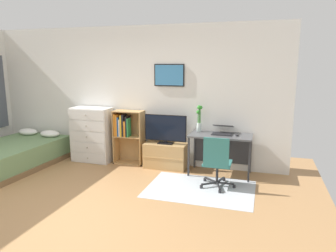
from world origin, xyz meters
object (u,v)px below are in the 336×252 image
at_px(bed, 14,154).
at_px(tv_stand, 166,155).
at_px(laptop, 223,130).
at_px(bamboo_vase, 199,117).
at_px(office_chair, 217,161).
at_px(television, 165,129).
at_px(desk, 221,141).
at_px(bookshelf, 126,132).
at_px(dresser, 92,135).
at_px(computer_mouse, 237,135).

height_order(bed, tv_stand, bed).
distance_m(laptop, bamboo_vase, 0.50).
bearing_deg(office_chair, television, 145.61).
bearing_deg(tv_stand, bed, -164.68).
relative_size(television, desk, 0.74).
relative_size(bed, television, 2.47).
bearing_deg(bookshelf, bed, -157.57).
xyz_separation_m(television, laptop, (1.07, 0.04, 0.04)).
relative_size(dresser, tv_stand, 1.37).
bearing_deg(television, computer_mouse, -3.22).
distance_m(bed, tv_stand, 2.97).
relative_size(television, bamboo_vase, 1.66).
relative_size(bed, bookshelf, 1.89).
bearing_deg(bed, laptop, 13.56).
height_order(desk, bamboo_vase, bamboo_vase).
bearing_deg(dresser, tv_stand, 0.55).
bearing_deg(dresser, laptop, 0.70).
distance_m(bed, bookshelf, 2.23).
height_order(dresser, office_chair, dresser).
bearing_deg(desk, laptop, 48.41).
height_order(dresser, computer_mouse, dresser).
bearing_deg(desk, computer_mouse, -17.79).
relative_size(office_chair, computer_mouse, 8.27).
distance_m(desk, bamboo_vase, 0.60).
distance_m(dresser, desk, 2.62).
height_order(tv_stand, computer_mouse, computer_mouse).
distance_m(tv_stand, bamboo_vase, 1.00).
height_order(tv_stand, laptop, laptop).
bearing_deg(bamboo_vase, office_chair, -60.67).
bearing_deg(office_chair, bamboo_vase, 118.93).
bearing_deg(computer_mouse, bed, -170.71).
distance_m(office_chair, computer_mouse, 0.76).
relative_size(bookshelf, television, 1.31).
bearing_deg(tv_stand, laptop, 0.93).
bearing_deg(bookshelf, tv_stand, -3.51).
bearing_deg(bookshelf, office_chair, -22.74).
xyz_separation_m(television, desk, (1.05, 0.02, -0.16)).
distance_m(tv_stand, laptop, 1.21).
distance_m(bed, television, 3.01).
xyz_separation_m(tv_stand, bamboo_vase, (0.63, 0.06, 0.78)).
height_order(bookshelf, bamboo_vase, bamboo_vase).
height_order(television, desk, television).
xyz_separation_m(bed, bamboo_vase, (3.49, 0.85, 0.78)).
bearing_deg(tv_stand, bookshelf, 176.49).
bearing_deg(bed, computer_mouse, 11.34).
bearing_deg(bed, dresser, 32.81).
relative_size(bookshelf, computer_mouse, 10.28).
bearing_deg(dresser, television, -0.27).
bearing_deg(television, dresser, 179.73).
relative_size(bed, office_chair, 2.35).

